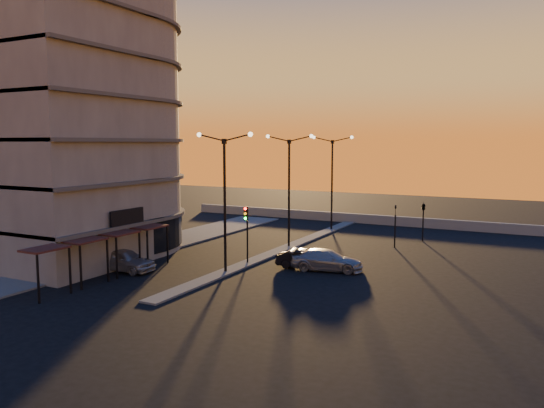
% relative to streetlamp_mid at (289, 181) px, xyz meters
% --- Properties ---
extents(ground, '(120.00, 120.00, 0.00)m').
position_rel_streetlamp_mid_xyz_m(ground, '(0.00, -10.00, -5.59)').
color(ground, black).
rests_on(ground, ground).
extents(sidewalk_west, '(5.00, 40.00, 0.12)m').
position_rel_streetlamp_mid_xyz_m(sidewalk_west, '(-10.50, -6.00, -5.53)').
color(sidewalk_west, '#535350').
rests_on(sidewalk_west, ground).
extents(median, '(1.20, 36.00, 0.12)m').
position_rel_streetlamp_mid_xyz_m(median, '(0.00, 0.00, -5.53)').
color(median, '#535350').
rests_on(median, ground).
extents(parapet, '(44.00, 0.50, 1.00)m').
position_rel_streetlamp_mid_xyz_m(parapet, '(2.00, 16.00, -5.09)').
color(parapet, slate).
rests_on(parapet, ground).
extents(building, '(14.35, 17.08, 25.00)m').
position_rel_streetlamp_mid_xyz_m(building, '(-14.00, -9.97, 6.32)').
color(building, '#67605A').
rests_on(building, ground).
extents(streetlamp_near, '(4.32, 0.32, 9.51)m').
position_rel_streetlamp_mid_xyz_m(streetlamp_near, '(0.00, -10.00, 0.00)').
color(streetlamp_near, black).
rests_on(streetlamp_near, ground).
extents(streetlamp_mid, '(4.32, 0.32, 9.51)m').
position_rel_streetlamp_mid_xyz_m(streetlamp_mid, '(0.00, 0.00, 0.00)').
color(streetlamp_mid, black).
rests_on(streetlamp_mid, ground).
extents(streetlamp_far, '(4.32, 0.32, 9.51)m').
position_rel_streetlamp_mid_xyz_m(streetlamp_far, '(0.00, 10.00, 0.00)').
color(streetlamp_far, black).
rests_on(streetlamp_far, ground).
extents(traffic_light_main, '(0.28, 0.44, 4.25)m').
position_rel_streetlamp_mid_xyz_m(traffic_light_main, '(0.00, -7.13, -2.70)').
color(traffic_light_main, black).
rests_on(traffic_light_main, ground).
extents(signal_east_a, '(0.13, 0.16, 3.60)m').
position_rel_streetlamp_mid_xyz_m(signal_east_a, '(8.00, 4.00, -3.66)').
color(signal_east_a, black).
rests_on(signal_east_a, ground).
extents(signal_east_b, '(0.42, 1.99, 3.60)m').
position_rel_streetlamp_mid_xyz_m(signal_east_b, '(9.50, 8.00, -2.49)').
color(signal_east_b, black).
rests_on(signal_east_b, ground).
extents(car_hatchback, '(4.64, 1.92, 1.57)m').
position_rel_streetlamp_mid_xyz_m(car_hatchback, '(-6.50, -12.79, -4.81)').
color(car_hatchback, '#999BA0').
rests_on(car_hatchback, ground).
extents(car_sedan, '(4.03, 1.72, 1.29)m').
position_rel_streetlamp_mid_xyz_m(car_sedan, '(4.25, -6.35, -4.95)').
color(car_sedan, black).
rests_on(car_sedan, ground).
extents(car_wagon, '(5.33, 3.00, 1.46)m').
position_rel_streetlamp_mid_xyz_m(car_wagon, '(5.88, -6.17, -4.86)').
color(car_wagon, gray).
rests_on(car_wagon, ground).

